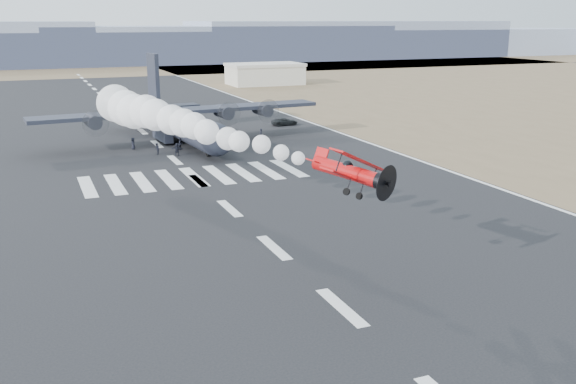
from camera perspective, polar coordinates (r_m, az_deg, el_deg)
scrub_far at (r=252.80m, az=-18.64°, el=10.29°), size 500.00×80.00×0.00m
runway_markings at (r=85.31m, az=-10.02°, el=2.81°), size 60.00×260.00×0.01m
ridge_seg_d at (r=282.33m, az=-19.22°, el=11.99°), size 150.00×50.00×13.00m
ridge_seg_e at (r=293.59m, az=-6.18°, el=13.01°), size 150.00×50.00×15.00m
ridge_seg_f at (r=318.00m, az=5.44°, el=13.36°), size 150.00×50.00×17.00m
ridge_seg_g at (r=352.94m, az=15.06°, el=12.77°), size 150.00×50.00×13.00m
hangar_right at (r=183.54m, az=-2.07°, el=10.47°), size 20.50×12.50×5.90m
aerobatic_biplane at (r=42.08m, az=5.68°, el=1.80°), size 6.26×6.19×3.92m
smoke_trail at (r=68.07m, az=-12.44°, el=6.86°), size 11.43×37.42×4.19m
transport_aircraft at (r=98.27m, az=-9.80°, el=6.33°), size 43.23×35.54×12.47m
support_vehicle at (r=112.03m, az=-0.30°, el=6.28°), size 4.64×2.32×1.26m
crew_a at (r=98.13m, az=-2.42°, el=5.14°), size 0.56×0.67×1.74m
crew_b at (r=91.70m, az=-9.52°, el=4.23°), size 0.93×0.96×1.70m
crew_c at (r=95.87m, az=-4.55°, el=4.91°), size 1.34×1.10×1.89m
crew_d at (r=96.95m, az=-5.07°, el=4.96°), size 1.01×0.52×1.71m
crew_e at (r=93.65m, az=-13.61°, el=4.22°), size 0.50×0.81×1.65m
crew_f at (r=87.92m, az=-9.84°, el=3.76°), size 1.69×1.11×1.74m
crew_g at (r=91.16m, az=-6.89°, el=4.25°), size 0.75×0.78×1.65m
crew_h at (r=89.19m, az=-11.57°, el=3.78°), size 0.59×0.82×1.55m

